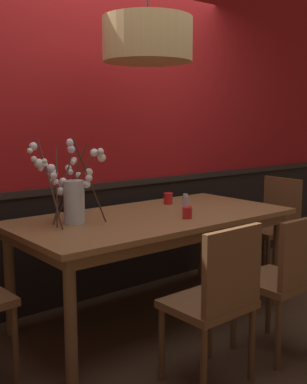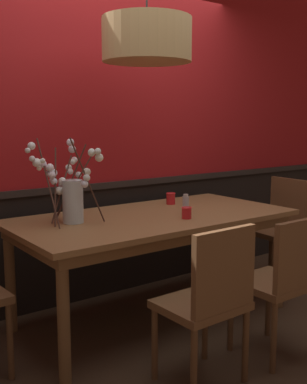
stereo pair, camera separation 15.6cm
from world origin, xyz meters
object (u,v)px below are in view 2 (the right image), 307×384
(chair_far_side_right, at_px, (123,222))
(vase_with_blossoms, at_px, (70,191))
(dining_table, at_px, (153,226))
(chair_near_side_left, at_px, (210,297))
(chair_far_side_left, at_px, (65,233))
(chair_near_side_right, at_px, (281,278))
(pendant_lamp, at_px, (147,40))
(chair_head_east_end, at_px, (278,224))
(candle_holder_nearer_edge, at_px, (187,213))
(condiment_bottle, at_px, (186,205))
(candle_holder_nearer_center, at_px, (171,198))

(chair_far_side_right, bearing_deg, vase_with_blossoms, -139.82)
(dining_table, relative_size, vase_with_blossoms, 3.55)
(chair_near_side_left, height_order, chair_far_side_left, chair_near_side_left)
(chair_far_side_left, bearing_deg, dining_table, -74.13)
(chair_near_side_right, height_order, pendant_lamp, pendant_lamp)
(dining_table, xyz_separation_m, chair_far_side_right, (0.33, 0.90, -0.17))
(chair_head_east_end, xyz_separation_m, chair_near_side_right, (-1.12, -0.92, -0.02))
(candle_holder_nearer_edge, bearing_deg, chair_near_side_right, -76.10)
(chair_head_east_end, xyz_separation_m, vase_with_blossoms, (-1.98, 0.13, 0.46))
(dining_table, height_order, chair_near_side_left, chair_near_side_left)
(dining_table, xyz_separation_m, pendant_lamp, (-0.10, -0.05, 1.27))
(vase_with_blossoms, relative_size, condiment_bottle, 3.88)
(chair_far_side_left, height_order, chair_head_east_end, chair_head_east_end)
(chair_head_east_end, distance_m, candle_holder_nearer_center, 1.10)
(candle_holder_nearer_edge, relative_size, condiment_bottle, 0.56)
(vase_with_blossoms, distance_m, candle_holder_nearer_edge, 0.80)
(candle_holder_nearer_center, distance_m, candle_holder_nearer_edge, 0.57)
(chair_near_side_right, height_order, candle_holder_nearer_center, chair_near_side_right)
(chair_near_side_right, height_order, condiment_bottle, condiment_bottle)
(dining_table, bearing_deg, candle_holder_nearer_center, 35.57)
(chair_head_east_end, distance_m, candle_holder_nearer_edge, 1.34)
(dining_table, distance_m, candle_holder_nearer_center, 0.47)
(vase_with_blossoms, relative_size, candle_holder_nearer_center, 6.11)
(vase_with_blossoms, distance_m, pendant_lamp, 1.11)
(chair_far_side_left, bearing_deg, candle_holder_nearer_edge, -72.43)
(condiment_bottle, relative_size, pendant_lamp, 0.13)
(chair_head_east_end, relative_size, chair_far_side_right, 0.98)
(chair_head_east_end, xyz_separation_m, chair_far_side_right, (-1.07, 0.90, 0.00))
(dining_table, distance_m, chair_far_side_left, 0.96)
(chair_far_side_left, relative_size, chair_near_side_right, 1.00)
(chair_far_side_right, height_order, vase_with_blossoms, vase_with_blossoms)
(chair_near_side_right, distance_m, vase_with_blossoms, 1.44)
(chair_far_side_right, bearing_deg, chair_head_east_end, -40.29)
(candle_holder_nearer_edge, distance_m, condiment_bottle, 0.16)
(candle_holder_nearer_center, bearing_deg, vase_with_blossoms, -171.98)
(chair_near_side_left, bearing_deg, chair_far_side_right, 70.96)
(pendant_lamp, bearing_deg, candle_holder_nearer_edge, -42.68)
(chair_far_side_right, height_order, condiment_bottle, chair_far_side_right)
(chair_near_side_left, distance_m, condiment_bottle, 0.99)
(chair_far_side_left, height_order, candle_holder_nearer_center, chair_far_side_left)
(chair_far_side_right, relative_size, candle_holder_nearer_center, 10.22)
(chair_head_east_end, bearing_deg, chair_near_side_right, -140.62)
(dining_table, bearing_deg, chair_head_east_end, -0.14)
(candle_holder_nearer_center, distance_m, condiment_bottle, 0.41)
(vase_with_blossoms, relative_size, candle_holder_nearer_edge, 6.99)
(chair_near_side_left, bearing_deg, candle_holder_nearer_edge, 58.80)
(dining_table, xyz_separation_m, chair_near_side_right, (0.27, -0.92, -0.19))
(chair_near_side_left, relative_size, pendant_lamp, 0.78)
(candle_holder_nearer_edge, bearing_deg, chair_near_side_left, -121.20)
(chair_near_side_left, bearing_deg, chair_near_side_right, -2.28)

